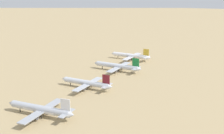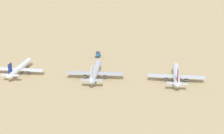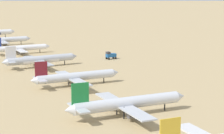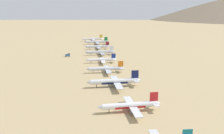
{
  "view_description": "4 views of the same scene",
  "coord_description": "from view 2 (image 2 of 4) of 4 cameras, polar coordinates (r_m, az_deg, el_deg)",
  "views": [
    {
      "loc": [
        -82.09,
        44.73,
        55.03
      ],
      "look_at": [
        6.05,
        -109.85,
        6.57
      ],
      "focal_mm": 44.14,
      "sensor_mm": 36.0,
      "label": 1
    },
    {
      "loc": [
        -167.99,
        -82.39,
        63.52
      ],
      "look_at": [
        11.33,
        -47.39,
        4.1
      ],
      "focal_mm": 57.78,
      "sensor_mm": 36.0,
      "label": 2
    },
    {
      "loc": [
        -41.16,
        -231.55,
        37.06
      ],
      "look_at": [
        20.33,
        -85.14,
        6.78
      ],
      "focal_mm": 69.49,
      "sensor_mm": 36.0,
      "label": 3
    },
    {
      "loc": [
        4.97,
        250.45,
        57.69
      ],
      "look_at": [
        -5.5,
        46.74,
        6.73
      ],
      "focal_mm": 39.76,
      "sensor_mm": 36.0,
      "label": 4
    }
  ],
  "objects": [
    {
      "name": "parked_jet_3",
      "position": [
        186.79,
        -2.68,
        -0.75
      ],
      "size": [
        36.37,
        29.66,
        10.49
      ],
      "color": "#B2B7C1",
      "rests_on": "ground"
    },
    {
      "name": "ground_plane",
      "position": [
        197.59,
        -14.27,
        -1.31
      ],
      "size": [
        1947.88,
        1947.88,
        0.0
      ],
      "primitive_type": "plane",
      "color": "tan"
    },
    {
      "name": "parked_jet_4",
      "position": [
        199.43,
        -14.41,
        -0.17
      ],
      "size": [
        33.01,
        26.81,
        9.52
      ],
      "color": "white",
      "rests_on": "ground"
    },
    {
      "name": "service_truck",
      "position": [
        224.05,
        -2.24,
        2.08
      ],
      "size": [
        5.44,
        3.23,
        3.9
      ],
      "color": "#1E5999",
      "rests_on": "ground"
    },
    {
      "name": "parked_jet_2",
      "position": [
        184.96,
        10.16,
        -1.24
      ],
      "size": [
        35.16,
        28.55,
        10.14
      ],
      "color": "silver",
      "rests_on": "ground"
    }
  ]
}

